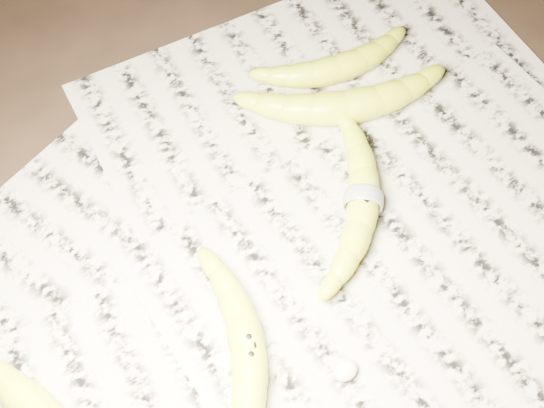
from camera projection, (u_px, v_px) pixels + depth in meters
ground at (273, 261)px, 0.81m from camera, size 3.00×3.00×0.00m
newspaper_patch at (274, 286)px, 0.80m from camera, size 0.90×0.70×0.01m
banana_center at (248, 350)px, 0.74m from camera, size 0.15×0.20×0.04m
banana_taped at (364, 199)px, 0.82m from camera, size 0.19×0.19×0.04m
banana_upper_a at (346, 105)px, 0.89m from camera, size 0.22×0.16×0.04m
banana_upper_b at (337, 67)px, 0.92m from camera, size 0.18×0.11×0.04m
measuring_tape at (364, 199)px, 0.82m from camera, size 0.03×0.04×0.04m
flesh_chunk_c at (346, 369)px, 0.74m from camera, size 0.03×0.02×0.01m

